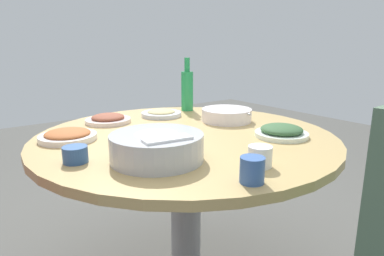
# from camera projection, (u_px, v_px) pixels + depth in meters

# --- Properties ---
(round_dining_table) EXTENTS (1.25, 1.25, 0.76)m
(round_dining_table) POSITION_uv_depth(u_px,v_px,m) (186.00, 164.00, 1.47)
(round_dining_table) COLOR #99999E
(round_dining_table) RESTS_ON ground
(rice_bowl) EXTENTS (0.31, 0.31, 0.10)m
(rice_bowl) POSITION_uv_depth(u_px,v_px,m) (157.00, 146.00, 1.10)
(rice_bowl) COLOR #B2B5BA
(rice_bowl) RESTS_ON round_dining_table
(soup_bowl) EXTENTS (0.24, 0.27, 0.06)m
(soup_bowl) POSITION_uv_depth(u_px,v_px,m) (227.00, 115.00, 1.67)
(soup_bowl) COLOR white
(soup_bowl) RESTS_ON round_dining_table
(dish_noodles) EXTENTS (0.21, 0.21, 0.04)m
(dish_noodles) POSITION_uv_depth(u_px,v_px,m) (161.00, 113.00, 1.78)
(dish_noodles) COLOR silver
(dish_noodles) RESTS_ON round_dining_table
(dish_tofu_braise) EXTENTS (0.22, 0.22, 0.04)m
(dish_tofu_braise) POSITION_uv_depth(u_px,v_px,m) (68.00, 135.00, 1.34)
(dish_tofu_braise) COLOR white
(dish_tofu_braise) RESTS_ON round_dining_table
(dish_stirfry) EXTENTS (0.22, 0.22, 0.04)m
(dish_stirfry) POSITION_uv_depth(u_px,v_px,m) (108.00, 119.00, 1.64)
(dish_stirfry) COLOR silver
(dish_stirfry) RESTS_ON round_dining_table
(dish_greens) EXTENTS (0.22, 0.22, 0.05)m
(dish_greens) POSITION_uv_depth(u_px,v_px,m) (282.00, 131.00, 1.39)
(dish_greens) COLOR white
(dish_greens) RESTS_ON round_dining_table
(green_bottle) EXTENTS (0.07, 0.07, 0.30)m
(green_bottle) POSITION_uv_depth(u_px,v_px,m) (187.00, 89.00, 1.91)
(green_bottle) COLOR #24924D
(green_bottle) RESTS_ON round_dining_table
(tea_cup_near) EXTENTS (0.08, 0.08, 0.05)m
(tea_cup_near) POSITION_uv_depth(u_px,v_px,m) (75.00, 154.00, 1.09)
(tea_cup_near) COLOR #2E548F
(tea_cup_near) RESTS_ON round_dining_table
(tea_cup_far) EXTENTS (0.08, 0.08, 0.07)m
(tea_cup_far) POSITION_uv_depth(u_px,v_px,m) (260.00, 156.00, 1.05)
(tea_cup_far) COLOR white
(tea_cup_far) RESTS_ON round_dining_table
(tea_cup_side) EXTENTS (0.07, 0.07, 0.07)m
(tea_cup_side) POSITION_uv_depth(u_px,v_px,m) (252.00, 170.00, 0.93)
(tea_cup_side) COLOR #355A9E
(tea_cup_side) RESTS_ON round_dining_table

